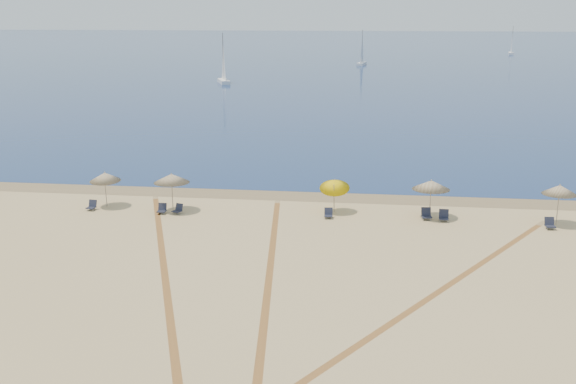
{
  "coord_description": "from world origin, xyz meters",
  "views": [
    {
      "loc": [
        5.19,
        -21.09,
        12.34
      ],
      "look_at": [
        0.0,
        20.0,
        1.3
      ],
      "focal_mm": 42.49,
      "sensor_mm": 36.0,
      "label": 1
    }
  ],
  "objects_px": {
    "chair_6": "(426,214)",
    "chair_8": "(550,224)",
    "chair_3": "(162,209)",
    "chair_2": "(92,206)",
    "sailboat_0": "(223,68)",
    "chair_5": "(328,214)",
    "sailboat_1": "(362,55)",
    "umbrella_4": "(431,185)",
    "umbrella_5": "(560,190)",
    "umbrella_2": "(172,178)",
    "sailboat_2": "(512,46)",
    "chair_7": "(444,216)",
    "umbrella_3": "(335,184)",
    "chair_4": "(178,209)",
    "umbrella_1": "(105,177)"
  },
  "relations": [
    {
      "from": "chair_5",
      "to": "chair_8",
      "type": "height_order",
      "value": "chair_8"
    },
    {
      "from": "chair_2",
      "to": "sailboat_2",
      "type": "distance_m",
      "value": 179.26
    },
    {
      "from": "sailboat_1",
      "to": "umbrella_3",
      "type": "bearing_deg",
      "value": -79.92
    },
    {
      "from": "chair_7",
      "to": "chair_3",
      "type": "bearing_deg",
      "value": -175.09
    },
    {
      "from": "chair_3",
      "to": "chair_8",
      "type": "bearing_deg",
      "value": -1.86
    },
    {
      "from": "chair_6",
      "to": "chair_3",
      "type": "bearing_deg",
      "value": 175.25
    },
    {
      "from": "umbrella_2",
      "to": "umbrella_3",
      "type": "distance_m",
      "value": 10.27
    },
    {
      "from": "umbrella_2",
      "to": "chair_4",
      "type": "xyz_separation_m",
      "value": [
        0.48,
        -0.51,
        -1.87
      ]
    },
    {
      "from": "chair_5",
      "to": "chair_6",
      "type": "height_order",
      "value": "chair_6"
    },
    {
      "from": "chair_7",
      "to": "umbrella_5",
      "type": "bearing_deg",
      "value": 3.33
    },
    {
      "from": "umbrella_3",
      "to": "umbrella_5",
      "type": "relative_size",
      "value": 0.97
    },
    {
      "from": "chair_5",
      "to": "sailboat_0",
      "type": "xyz_separation_m",
      "value": [
        -23.82,
        78.41,
        2.35
      ]
    },
    {
      "from": "chair_8",
      "to": "chair_3",
      "type": "bearing_deg",
      "value": 175.54
    },
    {
      "from": "chair_6",
      "to": "chair_8",
      "type": "bearing_deg",
      "value": -15.78
    },
    {
      "from": "chair_4",
      "to": "umbrella_4",
      "type": "bearing_deg",
      "value": 25.4
    },
    {
      "from": "umbrella_5",
      "to": "chair_3",
      "type": "bearing_deg",
      "value": -178.44
    },
    {
      "from": "umbrella_1",
      "to": "umbrella_2",
      "type": "height_order",
      "value": "umbrella_2"
    },
    {
      "from": "chair_5",
      "to": "sailboat_2",
      "type": "xyz_separation_m",
      "value": [
        42.03,
        169.74,
        2.17
      ]
    },
    {
      "from": "umbrella_5",
      "to": "umbrella_1",
      "type": "bearing_deg",
      "value": 179.13
    },
    {
      "from": "chair_3",
      "to": "chair_5",
      "type": "relative_size",
      "value": 1.01
    },
    {
      "from": "chair_2",
      "to": "sailboat_0",
      "type": "relative_size",
      "value": 0.08
    },
    {
      "from": "chair_3",
      "to": "chair_8",
      "type": "distance_m",
      "value": 23.47
    },
    {
      "from": "umbrella_1",
      "to": "chair_8",
      "type": "height_order",
      "value": "umbrella_1"
    },
    {
      "from": "chair_3",
      "to": "sailboat_1",
      "type": "xyz_separation_m",
      "value": [
        9.87,
        123.64,
        2.15
      ]
    },
    {
      "from": "chair_2",
      "to": "chair_6",
      "type": "xyz_separation_m",
      "value": [
        21.13,
        0.63,
        0.03
      ]
    },
    {
      "from": "umbrella_4",
      "to": "umbrella_5",
      "type": "relative_size",
      "value": 0.96
    },
    {
      "from": "umbrella_3",
      "to": "sailboat_1",
      "type": "bearing_deg",
      "value": 90.41
    },
    {
      "from": "umbrella_4",
      "to": "sailboat_2",
      "type": "bearing_deg",
      "value": 78.02
    },
    {
      "from": "chair_8",
      "to": "sailboat_1",
      "type": "bearing_deg",
      "value": 92.2
    },
    {
      "from": "umbrella_3",
      "to": "chair_6",
      "type": "relative_size",
      "value": 3.21
    },
    {
      "from": "chair_5",
      "to": "chair_7",
      "type": "xyz_separation_m",
      "value": [
        6.98,
        0.25,
        0.03
      ]
    },
    {
      "from": "chair_4",
      "to": "sailboat_1",
      "type": "xyz_separation_m",
      "value": [
        8.87,
        123.51,
        2.16
      ]
    },
    {
      "from": "chair_8",
      "to": "chair_5",
      "type": "bearing_deg",
      "value": 173.68
    },
    {
      "from": "chair_4",
      "to": "chair_6",
      "type": "height_order",
      "value": "chair_6"
    },
    {
      "from": "sailboat_1",
      "to": "sailboat_2",
      "type": "distance_m",
      "value": 63.04
    },
    {
      "from": "chair_6",
      "to": "chair_2",
      "type": "bearing_deg",
      "value": 174.03
    },
    {
      "from": "umbrella_2",
      "to": "sailboat_1",
      "type": "distance_m",
      "value": 123.36
    },
    {
      "from": "chair_4",
      "to": "sailboat_0",
      "type": "xyz_separation_m",
      "value": [
        -14.36,
        78.64,
        2.35
      ]
    },
    {
      "from": "umbrella_2",
      "to": "umbrella_4",
      "type": "xyz_separation_m",
      "value": [
        16.13,
        0.58,
        -0.06
      ]
    },
    {
      "from": "umbrella_4",
      "to": "chair_8",
      "type": "distance_m",
      "value": 7.18
    },
    {
      "from": "chair_7",
      "to": "umbrella_4",
      "type": "bearing_deg",
      "value": 145.34
    },
    {
      "from": "umbrella_3",
      "to": "chair_4",
      "type": "relative_size",
      "value": 3.28
    },
    {
      "from": "chair_2",
      "to": "chair_6",
      "type": "relative_size",
      "value": 0.88
    },
    {
      "from": "chair_4",
      "to": "umbrella_3",
      "type": "bearing_deg",
      "value": 29.8
    },
    {
      "from": "umbrella_5",
      "to": "chair_7",
      "type": "xyz_separation_m",
      "value": [
        -6.59,
        -0.05,
        -1.86
      ]
    },
    {
      "from": "umbrella_5",
      "to": "chair_6",
      "type": "relative_size",
      "value": 3.31
    },
    {
      "from": "umbrella_4",
      "to": "umbrella_1",
      "type": "bearing_deg",
      "value": -179.61
    },
    {
      "from": "umbrella_5",
      "to": "chair_2",
      "type": "relative_size",
      "value": 3.76
    },
    {
      "from": "chair_5",
      "to": "sailboat_1",
      "type": "xyz_separation_m",
      "value": [
        -0.6,
        123.29,
        2.16
      ]
    },
    {
      "from": "umbrella_5",
      "to": "umbrella_2",
      "type": "bearing_deg",
      "value": -179.96
    }
  ]
}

